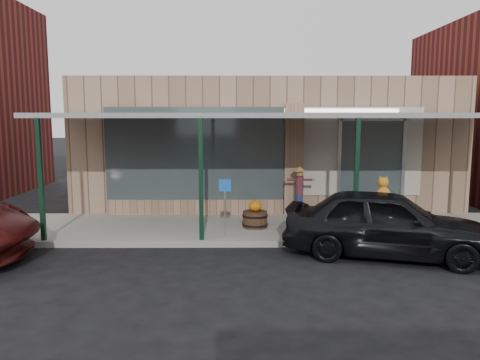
{
  "coord_description": "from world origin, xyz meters",
  "views": [
    {
      "loc": [
        -0.98,
        -8.56,
        3.02
      ],
      "look_at": [
        -0.89,
        2.6,
        1.51
      ],
      "focal_mm": 35.0,
      "sensor_mm": 36.0,
      "label": 1
    }
  ],
  "objects_px": {
    "barrel_pumpkin": "(255,217)",
    "handicap_sign": "(225,200)",
    "barrel_scarecrow": "(299,200)",
    "parked_sedan": "(386,223)"
  },
  "relations": [
    {
      "from": "barrel_pumpkin",
      "to": "handicap_sign",
      "type": "bearing_deg",
      "value": -127.81
    },
    {
      "from": "handicap_sign",
      "to": "barrel_pumpkin",
      "type": "bearing_deg",
      "value": 60.64
    },
    {
      "from": "barrel_scarecrow",
      "to": "barrel_pumpkin",
      "type": "xyz_separation_m",
      "value": [
        -1.31,
        -1.22,
        -0.23
      ]
    },
    {
      "from": "barrel_scarecrow",
      "to": "handicap_sign",
      "type": "height_order",
      "value": "barrel_scarecrow"
    },
    {
      "from": "handicap_sign",
      "to": "barrel_scarecrow",
      "type": "bearing_deg",
      "value": 55.18
    },
    {
      "from": "handicap_sign",
      "to": "parked_sedan",
      "type": "height_order",
      "value": "parked_sedan"
    },
    {
      "from": "barrel_scarecrow",
      "to": "handicap_sign",
      "type": "relative_size",
      "value": 1.05
    },
    {
      "from": "barrel_pumpkin",
      "to": "parked_sedan",
      "type": "relative_size",
      "value": 0.16
    },
    {
      "from": "barrel_scarecrow",
      "to": "parked_sedan",
      "type": "xyz_separation_m",
      "value": [
        1.44,
        -3.3,
        0.1
      ]
    },
    {
      "from": "barrel_scarecrow",
      "to": "barrel_pumpkin",
      "type": "height_order",
      "value": "barrel_scarecrow"
    }
  ]
}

